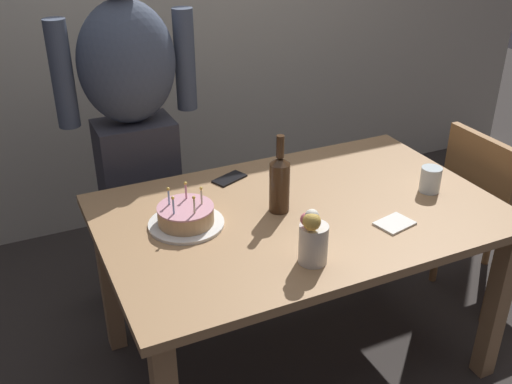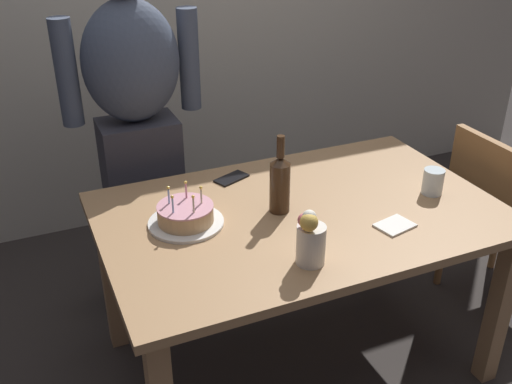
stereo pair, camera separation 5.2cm
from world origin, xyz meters
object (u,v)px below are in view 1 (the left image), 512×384
cell_phone (230,179)px  flower_vase (313,238)px  napkin_stack (395,223)px  birthday_cake (186,217)px  wine_bottle (280,182)px  person_man_bearded (134,132)px  water_glass_near (430,179)px  dining_chair (489,205)px

cell_phone → flower_vase: flower_vase is taller
napkin_stack → birthday_cake: bearing=155.3°
wine_bottle → person_man_bearded: size_ratio=0.18×
water_glass_near → dining_chair: size_ratio=0.12×
birthday_cake → person_man_bearded: size_ratio=0.17×
birthday_cake → dining_chair: 1.46m
flower_vase → cell_phone: bearing=90.7°
water_glass_near → cell_phone: bearing=147.6°
birthday_cake → wine_bottle: wine_bottle is taller
wine_bottle → napkin_stack: size_ratio=2.31×
wine_bottle → person_man_bearded: 0.77m
birthday_cake → napkin_stack: size_ratio=2.09×
cell_phone → flower_vase: 0.68m
dining_chair → cell_phone: bearing=73.6°
water_glass_near → flower_vase: (-0.68, -0.24, 0.04)m
person_man_bearded → dining_chair: 1.65m
birthday_cake → cell_phone: birthday_cake is taller
birthday_cake → dining_chair: bearing=-2.6°
birthday_cake → wine_bottle: size_ratio=0.90×
water_glass_near → cell_phone: 0.81m
napkin_stack → dining_chair: size_ratio=0.15×
flower_vase → water_glass_near: bearing=19.2°
birthday_cake → flower_vase: size_ratio=1.36×
wine_bottle → napkin_stack: wine_bottle is taller
birthday_cake → dining_chair: birthday_cake is taller
water_glass_near → person_man_bearded: bearing=141.1°
birthday_cake → wine_bottle: bearing=-7.3°
cell_phone → person_man_bearded: size_ratio=0.09×
birthday_cake → person_man_bearded: (-0.01, 0.63, 0.10)m
napkin_stack → dining_chair: (0.75, 0.25, -0.23)m
water_glass_near → wine_bottle: (-0.62, 0.12, 0.07)m
napkin_stack → person_man_bearded: (-0.70, 0.95, 0.13)m
dining_chair → flower_vase: bearing=106.1°
napkin_stack → dining_chair: bearing=18.4°
napkin_stack → flower_vase: size_ratio=0.65×
wine_bottle → dining_chair: bearing=-1.0°
dining_chair → wine_bottle: bearing=89.0°
birthday_cake → cell_phone: (0.28, 0.27, -0.03)m
wine_bottle → dining_chair: size_ratio=0.35×
wine_bottle → cell_phone: 0.35m
napkin_stack → person_man_bearded: bearing=126.4°
napkin_stack → water_glass_near: bearing=28.6°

